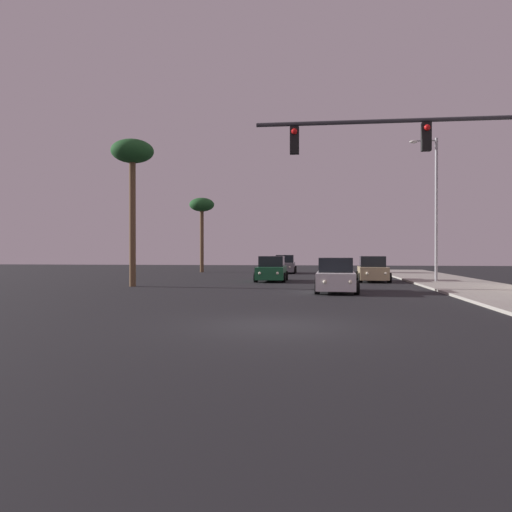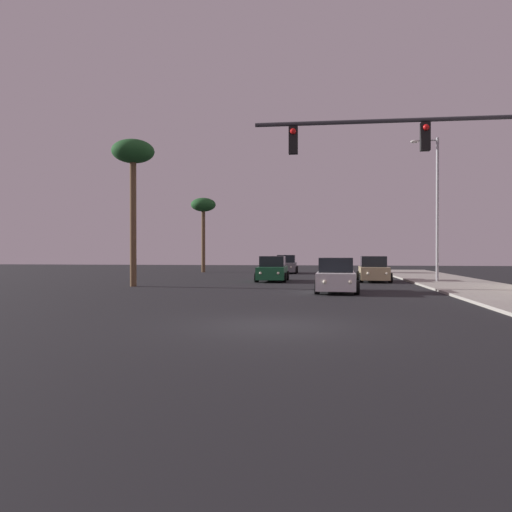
# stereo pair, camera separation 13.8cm
# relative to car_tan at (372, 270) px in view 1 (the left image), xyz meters

# --- Properties ---
(ground_plane) EXTENTS (120.00, 120.00, 0.00)m
(ground_plane) POSITION_rel_car_tan_xyz_m (-4.79, -20.51, -0.76)
(ground_plane) COLOR black
(sidewalk_right) EXTENTS (5.00, 60.00, 0.12)m
(sidewalk_right) POSITION_rel_car_tan_xyz_m (4.71, -10.51, -0.70)
(sidewalk_right) COLOR #9E998E
(sidewalk_right) RESTS_ON ground
(car_tan) EXTENTS (2.04, 4.34, 1.68)m
(car_tan) POSITION_rel_car_tan_xyz_m (0.00, 0.00, 0.00)
(car_tan) COLOR tan
(car_tan) RESTS_ON ground
(car_grey) EXTENTS (2.04, 4.32, 1.68)m
(car_grey) POSITION_rel_car_tan_xyz_m (-6.58, 12.21, 0.00)
(car_grey) COLOR slate
(car_grey) RESTS_ON ground
(car_green) EXTENTS (2.04, 4.31, 1.68)m
(car_green) POSITION_rel_car_tan_xyz_m (-6.67, -0.49, 0.00)
(car_green) COLOR #195933
(car_green) RESTS_ON ground
(car_white) EXTENTS (2.04, 4.34, 1.68)m
(car_white) POSITION_rel_car_tan_xyz_m (-2.76, -9.13, 0.00)
(car_white) COLOR silver
(car_white) RESTS_ON ground
(traffic_light_mast) EXTENTS (8.58, 0.36, 6.50)m
(traffic_light_mast) POSITION_rel_car_tan_xyz_m (0.25, -17.08, 4.03)
(traffic_light_mast) COLOR #38383D
(traffic_light_mast) RESTS_ON sidewalk_right
(street_lamp) EXTENTS (1.74, 0.24, 9.00)m
(street_lamp) POSITION_rel_car_tan_xyz_m (3.65, -1.26, 4.36)
(street_lamp) COLOR #99999E
(street_lamp) RESTS_ON sidewalk_right
(palm_tree_far) EXTENTS (2.40, 2.40, 7.19)m
(palm_tree_far) POSITION_rel_car_tan_xyz_m (-14.70, 13.49, 5.44)
(palm_tree_far) COLOR brown
(palm_tree_far) RESTS_ON ground
(palm_tree_near) EXTENTS (2.40, 2.40, 8.34)m
(palm_tree_near) POSITION_rel_car_tan_xyz_m (-14.05, -6.51, 6.47)
(palm_tree_near) COLOR brown
(palm_tree_near) RESTS_ON ground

